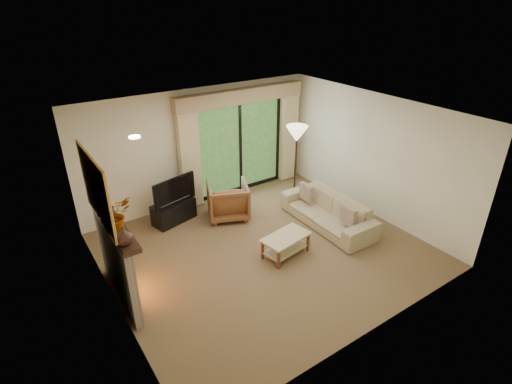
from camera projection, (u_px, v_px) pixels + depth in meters
floor at (265, 250)px, 7.55m from camera, size 5.50×5.50×0.00m
ceiling at (267, 115)px, 6.38m from camera, size 5.50×5.50×0.00m
wall_back at (200, 147)px, 8.81m from camera, size 5.00×0.00×5.00m
wall_front at (378, 259)px, 5.11m from camera, size 5.00×0.00×5.00m
wall_left at (106, 237)px, 5.58m from camera, size 0.00×5.00×5.00m
wall_right at (373, 156)px, 8.34m from camera, size 0.00×5.00×5.00m
fireplace at (117, 262)px, 6.07m from camera, size 0.24×1.70×1.37m
mirror at (96, 189)px, 5.46m from camera, size 0.07×1.45×1.02m
sliding_door at (240, 147)px, 9.36m from camera, size 2.26×0.10×2.16m
curtain_left at (189, 157)px, 8.56m from camera, size 0.45×0.18×2.35m
curtain_right at (288, 134)px, 9.91m from camera, size 0.45×0.18×2.35m
cornice at (241, 96)px, 8.75m from camera, size 3.20×0.24×0.32m
media_console at (174, 212)px, 8.40m from camera, size 0.98×0.62×0.45m
tv at (171, 190)px, 8.17m from camera, size 1.01×0.37×0.58m
armchair at (228, 200)px, 8.51m from camera, size 1.09×1.11×0.78m
sofa at (328, 211)px, 8.23m from camera, size 0.88×2.16×0.62m
pillow_near at (348, 216)px, 7.64m from camera, size 0.10×0.36×0.36m
pillow_far at (306, 192)px, 8.56m from camera, size 0.10×0.36×0.36m
coffee_table at (286, 245)px, 7.32m from camera, size 0.97×0.63×0.40m
floor_lamp at (295, 165)px, 8.92m from camera, size 0.57×0.57×1.80m
vase at (123, 236)px, 5.24m from camera, size 0.31×0.31×0.25m
branches at (113, 215)px, 5.45m from camera, size 0.57×0.53×0.53m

